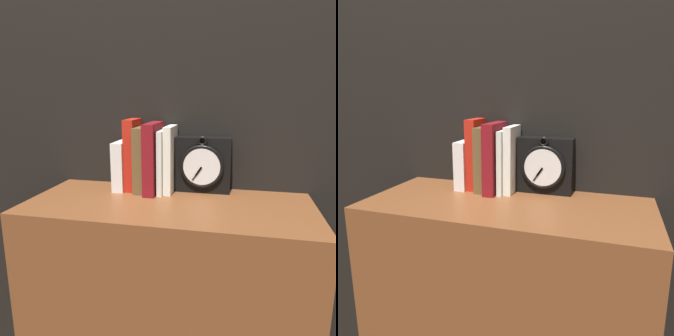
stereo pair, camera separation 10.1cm
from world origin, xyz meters
The scene contains 9 objects.
wall_back centered at (0.00, 0.22, 1.30)m, with size 6.00×0.05×2.60m.
bookshelf centered at (0.00, 0.00, 0.47)m, with size 0.90×0.40×0.93m.
clock centered at (0.09, 0.15, 1.03)m, with size 0.19×0.08×0.20m.
book_slot0_white centered at (-0.19, 0.12, 1.02)m, with size 0.04×0.13×0.17m.
book_slot1_red centered at (-0.16, 0.13, 1.06)m, with size 0.04×0.11×0.25m.
book_slot2_brown centered at (-0.12, 0.12, 1.04)m, with size 0.04×0.14×0.23m.
book_slot3_maroon centered at (-0.08, 0.11, 1.05)m, with size 0.04×0.16×0.24m.
book_slot4_white centered at (-0.04, 0.12, 1.04)m, with size 0.02×0.14×0.22m.
book_slot5_white centered at (-0.02, 0.13, 1.05)m, with size 0.03×0.12×0.23m.
Camera 1 is at (0.21, -0.96, 1.27)m, focal length 35.00 mm.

